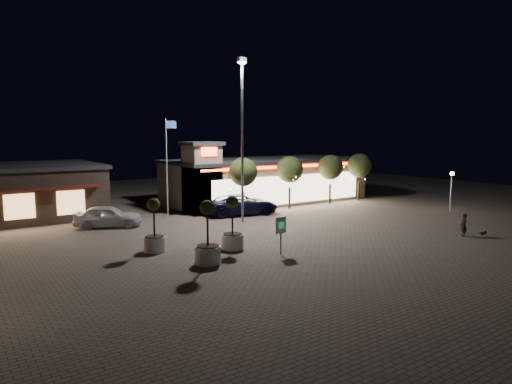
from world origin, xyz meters
TOP-DOWN VIEW (x-y plane):
  - ground at (0.00, 0.00)m, footprint 90.00×90.00m
  - retail_building at (9.51, 15.82)m, footprint 20.40×8.40m
  - floodlight_pole at (2.00, 8.00)m, footprint 0.60×0.40m
  - flagpole at (-1.90, 13.00)m, footprint 0.95×0.10m
  - lamp_post_east at (20.00, 2.00)m, footprint 0.36×0.36m
  - string_tree_a at (4.00, 11.00)m, footprint 2.42×2.42m
  - string_tree_b at (9.00, 11.00)m, footprint 2.42×2.42m
  - string_tree_c at (14.00, 11.00)m, footprint 2.42×2.42m
  - string_tree_d at (18.00, 11.00)m, footprint 2.42×2.42m
  - pickup_truck at (3.73, 10.80)m, footprint 6.68×4.13m
  - white_sedan at (-7.15, 11.83)m, footprint 5.14×3.78m
  - pedestrian at (11.45, -4.46)m, footprint 0.59×0.66m
  - dog at (12.45, -5.27)m, footprint 0.52×0.29m
  - planter_left at (-6.99, 3.37)m, footprint 1.27×1.27m
  - planter_mid at (-5.62, -0.55)m, footprint 1.37×1.37m
  - planter_right at (-2.93, 1.37)m, footprint 1.29×1.29m
  - valet_sign at (-1.36, -1.26)m, footprint 0.71×0.10m

SIDE VIEW (x-z plane):
  - ground at x=0.00m, z-range 0.00..0.00m
  - dog at x=12.45m, z-range 0.14..0.42m
  - pedestrian at x=11.45m, z-range 0.00..1.53m
  - white_sedan at x=-7.15m, z-range 0.00..1.63m
  - pickup_truck at x=3.73m, z-range 0.00..1.73m
  - planter_left at x=-6.99m, z-range -0.60..2.53m
  - planter_right at x=-2.93m, z-range -0.61..2.57m
  - planter_mid at x=-5.62m, z-range -0.64..2.72m
  - valet_sign at x=-1.36m, z-range 0.43..2.57m
  - retail_building at x=9.51m, z-range -0.84..5.26m
  - lamp_post_east at x=20.00m, z-range 0.72..4.20m
  - string_tree_a at x=4.00m, z-range 1.17..5.95m
  - string_tree_b at x=9.00m, z-range 1.17..5.95m
  - string_tree_c at x=14.00m, z-range 1.17..5.95m
  - string_tree_d at x=18.00m, z-range 1.17..5.95m
  - flagpole at x=-1.90m, z-range 0.74..8.74m
  - floodlight_pole at x=2.00m, z-range 0.83..13.21m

